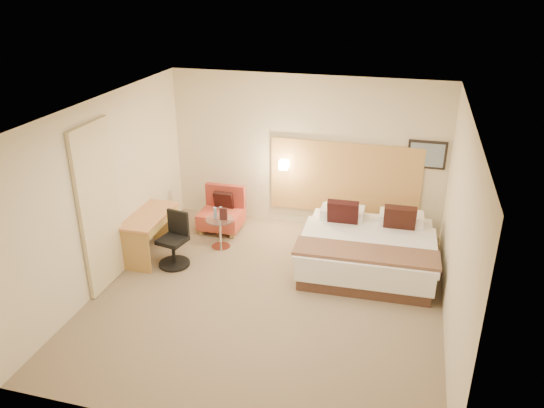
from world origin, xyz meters
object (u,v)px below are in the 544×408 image
(bed, at_px, (368,248))
(lounge_chair, at_px, (222,213))
(desk_chair, at_px, (175,244))
(desk, at_px, (151,223))
(side_table, at_px, (220,232))

(bed, relative_size, lounge_chair, 2.70)
(bed, bearing_deg, desk_chair, -166.12)
(bed, distance_m, lounge_chair, 2.71)
(desk, bearing_deg, desk_chair, -19.94)
(lounge_chair, height_order, desk_chair, desk_chair)
(desk, distance_m, desk_chair, 0.55)
(side_table, bearing_deg, bed, 0.35)
(bed, distance_m, desk, 3.44)
(desk_chair, bearing_deg, lounge_chair, 78.41)
(side_table, bearing_deg, desk, -151.00)
(lounge_chair, relative_size, desk_chair, 0.89)
(desk, relative_size, desk_chair, 1.36)
(bed, height_order, side_table, bed)
(side_table, bearing_deg, desk_chair, -124.92)
(bed, xyz_separation_m, lounge_chair, (-2.63, 0.66, -0.01))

